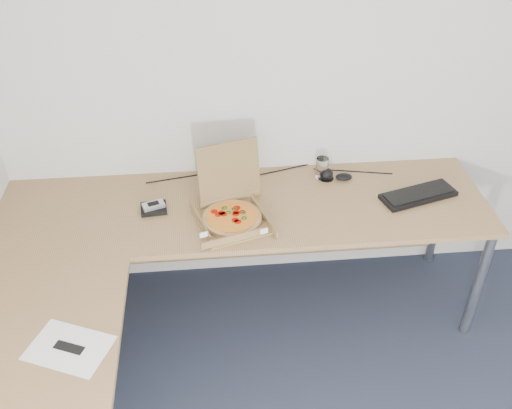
{
  "coord_description": "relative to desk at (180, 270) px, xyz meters",
  "views": [
    {
      "loc": [
        -0.66,
        -0.98,
        2.48
      ],
      "look_at": [
        -0.45,
        1.28,
        0.82
      ],
      "focal_mm": 40.76,
      "sensor_mm": 36.0,
      "label": 1
    }
  ],
  "objects": [
    {
      "name": "room_shell",
      "position": [
        0.82,
        -0.97,
        0.55
      ],
      "size": [
        3.5,
        3.5,
        2.5
      ],
      "primitive_type": null,
      "color": "beige",
      "rests_on": "ground"
    },
    {
      "name": "desk",
      "position": [
        0.0,
        0.0,
        0.0
      ],
      "size": [
        2.5,
        2.2,
        0.73
      ],
      "color": "#9D774A",
      "rests_on": "ground"
    },
    {
      "name": "pizza_box",
      "position": [
        0.26,
        0.31,
        0.07
      ],
      "size": [
        0.32,
        0.38,
        0.33
      ],
      "rotation": [
        0.0,
        0.0,
        0.29
      ],
      "color": "olive",
      "rests_on": "desk"
    },
    {
      "name": "drinking_glass",
      "position": [
        0.77,
        0.65,
        0.09
      ],
      "size": [
        0.07,
        0.07,
        0.12
      ],
      "primitive_type": "cylinder",
      "color": "silver",
      "rests_on": "desk"
    },
    {
      "name": "keyboard",
      "position": [
        1.23,
        0.42,
        0.04
      ],
      "size": [
        0.42,
        0.25,
        0.02
      ],
      "primitive_type": "cube",
      "rotation": [
        0.0,
        0.0,
        0.29
      ],
      "color": "black",
      "rests_on": "desk"
    },
    {
      "name": "mouse",
      "position": [
        0.88,
        0.62,
        0.05
      ],
      "size": [
        0.11,
        0.09,
        0.03
      ],
      "primitive_type": "ellipsoid",
      "rotation": [
        0.0,
        0.0,
        -0.37
      ],
      "color": "black",
      "rests_on": "desk"
    },
    {
      "name": "wallet",
      "position": [
        -0.13,
        0.43,
        0.04
      ],
      "size": [
        0.14,
        0.12,
        0.02
      ],
      "primitive_type": "cube",
      "rotation": [
        0.0,
        0.0,
        0.1
      ],
      "color": "black",
      "rests_on": "desk"
    },
    {
      "name": "phone",
      "position": [
        -0.13,
        0.43,
        0.06
      ],
      "size": [
        0.12,
        0.09,
        0.02
      ],
      "primitive_type": "cube",
      "rotation": [
        0.0,
        0.0,
        0.33
      ],
      "color": "#B2B5BA",
      "rests_on": "wallet"
    },
    {
      "name": "paper_sheet",
      "position": [
        -0.41,
        -0.43,
        0.03
      ],
      "size": [
        0.36,
        0.32,
        0.0
      ],
      "primitive_type": "cube",
      "rotation": [
        0.0,
        0.0,
        -0.4
      ],
      "color": "white",
      "rests_on": "desk"
    },
    {
      "name": "dome_speaker",
      "position": [
        0.79,
        0.63,
        0.06
      ],
      "size": [
        0.08,
        0.08,
        0.07
      ],
      "primitive_type": "ellipsoid",
      "color": "black",
      "rests_on": "desk"
    },
    {
      "name": "cable_bundle",
      "position": [
        0.46,
        0.71,
        0.03
      ],
      "size": [
        0.65,
        0.13,
        0.01
      ],
      "primitive_type": null,
      "rotation": [
        0.0,
        0.0,
        0.14
      ],
      "color": "black",
      "rests_on": "desk"
    }
  ]
}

